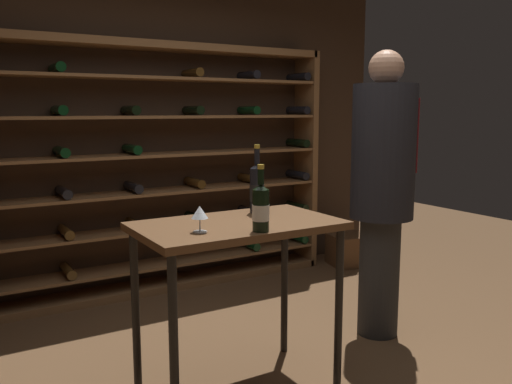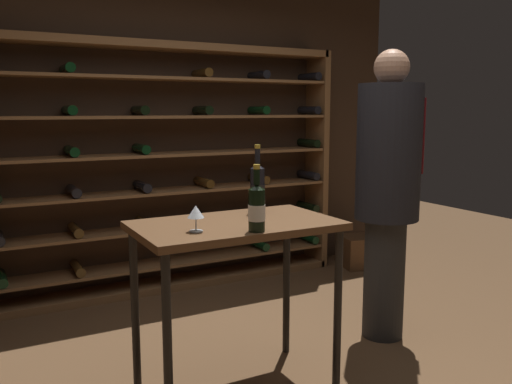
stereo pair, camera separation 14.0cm
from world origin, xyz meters
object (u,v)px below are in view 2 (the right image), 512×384
tasting_table (236,243)px  person_guest_plum_blouse (387,182)px  wine_bottle_gold_foil (257,188)px  wine_glass_stemmed_right (196,213)px  wine_rack (174,169)px  wine_crate (365,251)px  wine_bottle_amber_reserve (257,208)px

tasting_table → person_guest_plum_blouse: (1.20, 0.16, 0.23)m
wine_bottle_gold_foil → wine_glass_stemmed_right: wine_bottle_gold_foil is taller
wine_glass_stemmed_right → wine_rack: bearing=73.1°
tasting_table → wine_rack: bearing=80.1°
tasting_table → wine_crate: bearing=35.1°
wine_crate → wine_bottle_amber_reserve: wine_bottle_amber_reserve is taller
wine_rack → wine_bottle_amber_reserve: (-0.33, -2.10, 0.03)m
tasting_table → wine_bottle_gold_foil: size_ratio=2.71×
person_guest_plum_blouse → wine_crate: bearing=122.0°
wine_bottle_gold_foil → wine_glass_stemmed_right: size_ratio=3.05×
wine_crate → wine_bottle_amber_reserve: size_ratio=1.46×
wine_crate → wine_bottle_gold_foil: size_ratio=1.22×
person_guest_plum_blouse → wine_glass_stemmed_right: bearing=-101.4°
person_guest_plum_blouse → wine_crate: 1.93m
wine_rack → wine_crate: bearing=-9.3°
wine_bottle_amber_reserve → person_guest_plum_blouse: bearing=19.0°
tasting_table → wine_glass_stemmed_right: 0.36m
wine_crate → person_guest_plum_blouse: bearing=-125.9°
tasting_table → wine_bottle_gold_foil: 0.39m
person_guest_plum_blouse → wine_crate: size_ratio=4.00×
wine_glass_stemmed_right → wine_bottle_gold_foil: bearing=30.1°
tasting_table → wine_glass_stemmed_right: bearing=-157.2°
wine_rack → tasting_table: wine_rack is taller
wine_crate → wine_glass_stemmed_right: wine_glass_stemmed_right is taller
person_guest_plum_blouse → wine_glass_stemmed_right: (-1.47, -0.28, -0.02)m
wine_crate → wine_glass_stemmed_right: (-2.47, -1.66, 0.89)m
wine_rack → person_guest_plum_blouse: (0.88, -1.68, 0.03)m
wine_crate → wine_bottle_gold_foil: wine_bottle_gold_foil is taller
person_guest_plum_blouse → wine_bottle_amber_reserve: (-1.21, -0.42, 0.00)m
person_guest_plum_blouse → wine_glass_stemmed_right: 1.50m
wine_bottle_gold_foil → tasting_table: bearing=-142.3°
wine_rack → tasting_table: bearing=-99.9°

